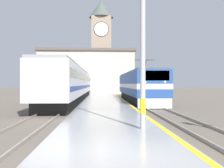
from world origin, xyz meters
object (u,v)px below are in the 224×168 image
object	(u,v)px
locomotive_train	(138,86)
passenger_train	(80,84)
clock_tower	(101,43)
catenary_mast	(147,17)

from	to	relation	value
locomotive_train	passenger_train	xyz separation A→B (m)	(-7.70, 12.53, 0.29)
passenger_train	clock_tower	world-z (taller)	clock_tower
catenary_mast	clock_tower	world-z (taller)	clock_tower
catenary_mast	clock_tower	xyz separation A→B (m)	(-1.58, 56.89, 7.94)
catenary_mast	locomotive_train	bearing A→B (deg)	82.72
locomotive_train	clock_tower	world-z (taller)	clock_tower
passenger_train	catenary_mast	distance (m)	33.02
passenger_train	catenary_mast	bearing A→B (deg)	-81.01
catenary_mast	passenger_train	bearing A→B (deg)	98.99
passenger_train	clock_tower	size ratio (longest dim) A/B	2.29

